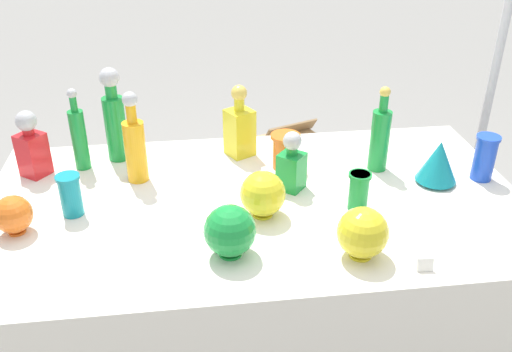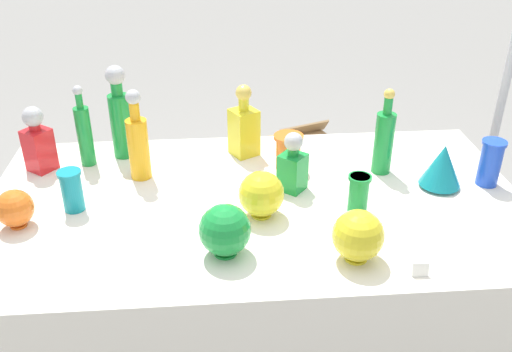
# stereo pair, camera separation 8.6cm
# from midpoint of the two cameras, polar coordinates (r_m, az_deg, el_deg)

# --- Properties ---
(ground_plane) EXTENTS (40.00, 40.00, 0.00)m
(ground_plane) POSITION_cam_midpoint_polar(r_m,az_deg,el_deg) (2.59, -1.00, -16.90)
(ground_plane) COLOR gray
(display_table) EXTENTS (1.99, 1.10, 0.76)m
(display_table) POSITION_cam_midpoint_polar(r_m,az_deg,el_deg) (2.10, -1.04, -4.19)
(display_table) COLOR white
(display_table) RESTS_ON ground
(tall_bottle_0) EXTENTS (0.09, 0.09, 0.39)m
(tall_bottle_0) POSITION_cam_midpoint_polar(r_m,az_deg,el_deg) (2.40, -14.98, 5.65)
(tall_bottle_0) COLOR #198C38
(tall_bottle_0) RESTS_ON display_table
(tall_bottle_1) EXTENTS (0.08, 0.08, 0.36)m
(tall_bottle_1) POSITION_cam_midpoint_polar(r_m,az_deg,el_deg) (2.23, -13.11, 3.05)
(tall_bottle_1) COLOR orange
(tall_bottle_1) RESTS_ON display_table
(tall_bottle_2) EXTENTS (0.08, 0.08, 0.35)m
(tall_bottle_2) POSITION_cam_midpoint_polar(r_m,az_deg,el_deg) (2.30, 11.25, 3.86)
(tall_bottle_2) COLOR #198C38
(tall_bottle_2) RESTS_ON display_table
(tall_bottle_3) EXTENTS (0.06, 0.06, 0.34)m
(tall_bottle_3) POSITION_cam_midpoint_polar(r_m,az_deg,el_deg) (2.38, -18.30, 3.81)
(tall_bottle_3) COLOR #198C38
(tall_bottle_3) RESTS_ON display_table
(square_decanter_0) EXTENTS (0.12, 0.12, 0.24)m
(square_decanter_0) POSITION_cam_midpoint_polar(r_m,az_deg,el_deg) (2.13, 2.42, 1.21)
(square_decanter_0) COLOR #198C38
(square_decanter_0) RESTS_ON display_table
(square_decanter_1) EXTENTS (0.13, 0.13, 0.27)m
(square_decanter_1) POSITION_cam_midpoint_polar(r_m,az_deg,el_deg) (2.40, -22.51, 2.80)
(square_decanter_1) COLOR red
(square_decanter_1) RESTS_ON display_table
(square_decanter_2) EXTENTS (0.14, 0.14, 0.31)m
(square_decanter_2) POSITION_cam_midpoint_polar(r_m,az_deg,el_deg) (2.38, -2.69, 4.92)
(square_decanter_2) COLOR yellow
(square_decanter_2) RESTS_ON display_table
(slender_vase_0) EXTENTS (0.08, 0.08, 0.14)m
(slender_vase_0) POSITION_cam_midpoint_polar(r_m,az_deg,el_deg) (2.04, 9.05, -1.39)
(slender_vase_0) COLOR #198C38
(slender_vase_0) RESTS_ON display_table
(slender_vase_1) EXTENTS (0.08, 0.08, 0.15)m
(slender_vase_1) POSITION_cam_midpoint_polar(r_m,az_deg,el_deg) (2.10, -19.21, -1.69)
(slender_vase_1) COLOR teal
(slender_vase_1) RESTS_ON display_table
(slender_vase_2) EXTENTS (0.12, 0.12, 0.15)m
(slender_vase_2) POSITION_cam_midpoint_polar(r_m,az_deg,el_deg) (2.29, 1.86, 2.63)
(slender_vase_2) COLOR orange
(slender_vase_2) RESTS_ON display_table
(slender_vase_3) EXTENTS (0.09, 0.09, 0.18)m
(slender_vase_3) POSITION_cam_midpoint_polar(r_m,az_deg,el_deg) (2.36, 20.95, 1.85)
(slender_vase_3) COLOR blue
(slender_vase_3) RESTS_ON display_table
(fluted_vase_0) EXTENTS (0.16, 0.16, 0.17)m
(fluted_vase_0) POSITION_cam_midpoint_polar(r_m,az_deg,el_deg) (2.27, 16.75, 1.40)
(fluted_vase_0) COLOR teal
(fluted_vase_0) RESTS_ON display_table
(round_bowl_0) EXTENTS (0.13, 0.13, 0.14)m
(round_bowl_0) POSITION_cam_midpoint_polar(r_m,az_deg,el_deg) (2.07, -24.23, -3.55)
(round_bowl_0) COLOR orange
(round_bowl_0) RESTS_ON display_table
(round_bowl_1) EXTENTS (0.16, 0.16, 0.17)m
(round_bowl_1) POSITION_cam_midpoint_polar(r_m,az_deg,el_deg) (1.97, -0.57, -1.81)
(round_bowl_1) COLOR yellow
(round_bowl_1) RESTS_ON display_table
(round_bowl_2) EXTENTS (0.16, 0.16, 0.17)m
(round_bowl_2) POSITION_cam_midpoint_polar(r_m,az_deg,el_deg) (1.80, 9.27, -5.64)
(round_bowl_2) COLOR yellow
(round_bowl_2) RESTS_ON display_table
(round_bowl_3) EXTENTS (0.17, 0.17, 0.17)m
(round_bowl_3) POSITION_cam_midpoint_polar(r_m,az_deg,el_deg) (1.78, -4.02, -5.51)
(round_bowl_3) COLOR #198C38
(round_bowl_3) RESTS_ON display_table
(price_tag_left) EXTENTS (0.05, 0.02, 0.04)m
(price_tag_left) POSITION_cam_midpoint_polar(r_m,az_deg,el_deg) (1.82, 15.26, -8.58)
(price_tag_left) COLOR white
(price_tag_left) RESTS_ON display_table
(cardboard_box_behind_left) EXTENTS (0.50, 0.50, 0.42)m
(cardboard_box_behind_left) POSITION_cam_midpoint_polar(r_m,az_deg,el_deg) (3.61, 3.09, 1.05)
(cardboard_box_behind_left) COLOR tan
(cardboard_box_behind_left) RESTS_ON ground
(canopy_pole) EXTENTS (0.18, 0.18, 2.39)m
(canopy_pole) POSITION_cam_midpoint_polar(r_m,az_deg,el_deg) (3.02, 21.90, 9.24)
(canopy_pole) COLOR silver
(canopy_pole) RESTS_ON ground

